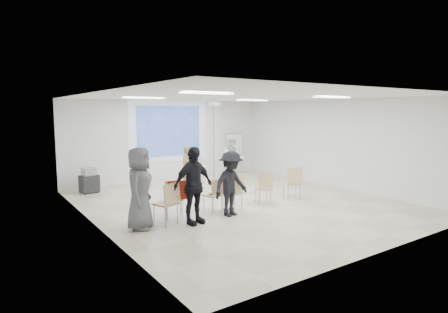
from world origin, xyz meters
TOP-DOWN VIEW (x-y plane):
  - floor at (0.00, 0.00)m, footprint 8.00×9.00m
  - ceiling at (0.00, 0.00)m, footprint 8.00×9.00m
  - wall_back at (0.00, 4.55)m, footprint 8.00×0.10m
  - wall_left at (-4.05, 0.00)m, footprint 0.10×9.00m
  - wall_right at (4.05, 0.00)m, footprint 0.10×9.00m
  - projection_halo at (0.00, 4.49)m, footprint 3.20×0.01m
  - projection_image at (0.00, 4.47)m, footprint 2.60×0.01m
  - pedestal_table at (0.07, 2.53)m, footprint 0.82×0.82m
  - player_left at (-0.45, 2.20)m, footprint 0.66×0.49m
  - player_right at (1.48, 2.42)m, footprint 1.16×1.10m
  - controller_left at (-0.27, 2.45)m, footprint 0.05×0.11m
  - controller_right at (1.30, 2.67)m, footprint 0.09×0.12m
  - chair_far_left at (-2.62, -0.80)m, footprint 0.58×0.61m
  - chair_left_mid at (-2.24, -0.33)m, footprint 0.58×0.60m
  - chair_left_inner at (-1.14, -0.44)m, footprint 0.47×0.50m
  - chair_center at (-0.62, -0.62)m, footprint 0.57×0.59m
  - chair_right_inner at (0.48, -0.49)m, footprint 0.53×0.55m
  - chair_right_far at (1.52, -0.57)m, footprint 0.60×0.62m
  - red_jacket at (-2.21, -0.48)m, footprint 0.48×0.27m
  - laptop at (-1.15, -0.35)m, footprint 0.35×0.28m
  - audience_left at (-2.07, -1.00)m, footprint 1.29×0.89m
  - audience_mid at (-0.97, -0.94)m, footprint 1.28×0.85m
  - audience_outer at (-3.24, -0.66)m, footprint 1.12×1.19m
  - flipchart_easel at (2.85, 4.22)m, footprint 0.72×0.56m
  - av_cart at (-3.19, 3.78)m, footprint 0.60×0.51m
  - ceiling_projector at (0.10, 1.49)m, footprint 0.30×0.25m
  - fluor_panel_nw at (-2.00, 2.00)m, footprint 1.20×0.30m
  - fluor_panel_ne at (2.00, 2.00)m, footprint 1.20×0.30m
  - fluor_panel_sw at (-2.00, -1.50)m, footprint 1.20×0.30m
  - fluor_panel_se at (2.00, -1.50)m, footprint 1.20×0.30m

SIDE VIEW (x-z plane):
  - floor at x=0.00m, z-range -0.10..0.00m
  - av_cart at x=-3.19m, z-range -0.03..0.77m
  - pedestal_table at x=0.07m, z-range 0.04..0.81m
  - laptop at x=-1.15m, z-range 0.46..0.48m
  - chair_right_inner at x=0.48m, z-range 0.08..0.94m
  - chair_left_inner at x=-1.14m, z-range 0.08..0.96m
  - chair_center at x=-0.62m, z-range 0.09..1.02m
  - chair_left_mid at x=-2.24m, z-range 0.09..1.03m
  - chair_right_far at x=1.52m, z-range 0.09..1.06m
  - chair_far_left at x=-2.62m, z-range 0.09..1.08m
  - red_jacket at x=-2.21m, z-range 0.49..0.95m
  - player_left at x=-0.45m, z-range 0.00..1.71m
  - audience_mid at x=-0.97m, z-range 0.00..1.83m
  - player_right at x=1.48m, z-range 0.00..1.90m
  - audience_outer at x=-3.24m, z-range 0.00..2.04m
  - audience_left at x=-2.07m, z-range 0.00..2.06m
  - controller_left at x=-0.27m, z-range 1.11..1.14m
  - flipchart_easel at x=2.85m, z-range 0.40..2.11m
  - controller_right at x=1.30m, z-range 1.27..1.30m
  - wall_back at x=0.00m, z-range 0.00..3.00m
  - wall_left at x=-4.05m, z-range 0.00..3.00m
  - wall_right at x=4.05m, z-range 0.00..3.00m
  - projection_halo at x=0.00m, z-range 0.70..3.00m
  - projection_image at x=0.00m, z-range 0.90..2.80m
  - ceiling_projector at x=0.10m, z-range 1.19..4.19m
  - fluor_panel_nw at x=-2.00m, z-range 2.96..2.98m
  - fluor_panel_ne at x=2.00m, z-range 2.96..2.98m
  - fluor_panel_sw at x=-2.00m, z-range 2.96..2.98m
  - fluor_panel_se at x=2.00m, z-range 2.96..2.98m
  - ceiling at x=0.00m, z-range 3.00..3.10m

